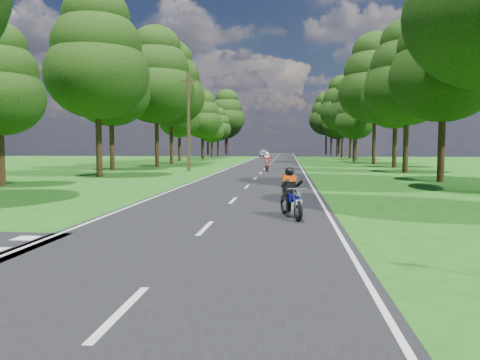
# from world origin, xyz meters

# --- Properties ---
(ground) EXTENTS (160.00, 160.00, 0.00)m
(ground) POSITION_xyz_m (0.00, 0.00, 0.00)
(ground) COLOR #195814
(ground) RESTS_ON ground
(main_road) EXTENTS (7.00, 140.00, 0.02)m
(main_road) POSITION_xyz_m (0.00, 50.00, 0.01)
(main_road) COLOR black
(main_road) RESTS_ON ground
(road_markings) EXTENTS (7.40, 140.00, 0.01)m
(road_markings) POSITION_xyz_m (-0.14, 48.13, 0.02)
(road_markings) COLOR silver
(road_markings) RESTS_ON main_road
(treeline) EXTENTS (40.00, 115.35, 14.78)m
(treeline) POSITION_xyz_m (1.43, 60.06, 8.25)
(treeline) COLOR black
(treeline) RESTS_ON ground
(telegraph_pole) EXTENTS (1.20, 0.26, 8.00)m
(telegraph_pole) POSITION_xyz_m (-6.00, 28.00, 4.07)
(telegraph_pole) COLOR #382616
(telegraph_pole) RESTS_ON ground
(rider_near_blue) EXTENTS (1.03, 1.84, 1.46)m
(rider_near_blue) POSITION_xyz_m (2.17, 3.98, 0.75)
(rider_near_blue) COLOR #0C0B83
(rider_near_blue) RESTS_ON main_road
(rider_far_red) EXTENTS (0.68, 1.88, 1.55)m
(rider_far_red) POSITION_xyz_m (0.36, 28.62, 0.79)
(rider_far_red) COLOR #9C250C
(rider_far_red) RESTS_ON main_road
(distant_car) EXTENTS (1.70, 4.20, 1.43)m
(distant_car) POSITION_xyz_m (-2.60, 79.56, 0.74)
(distant_car) COLOR #AEB1B5
(distant_car) RESTS_ON main_road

